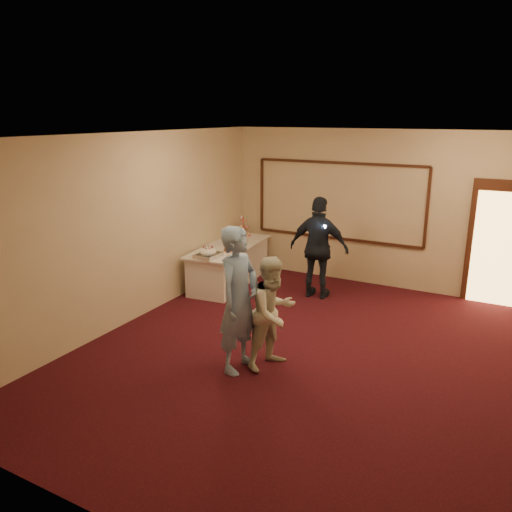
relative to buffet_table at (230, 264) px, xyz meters
The scene contains 14 objects.
floor 3.40m from the buffet_table, 40.69° to the right, with size 7.00×7.00×0.00m, color black.
room_walls 3.75m from the buffet_table, 40.69° to the right, with size 6.04×7.04×3.02m.
wall_molding 2.48m from the buffet_table, 35.84° to the left, with size 3.45×0.04×1.55m.
doorway 4.92m from the buffet_table, 14.91° to the left, with size 1.05×0.07×2.20m.
buffet_table is the anchor object (origin of this frame).
pavlova_tray 1.01m from the buffet_table, 83.75° to the right, with size 0.37×0.53×0.19m.
cupcake_stand 1.04m from the buffet_table, 101.03° to the left, with size 0.31×0.31×0.46m.
plate_stack_a 0.47m from the buffet_table, 114.29° to the right, with size 0.21×0.21×0.17m.
plate_stack_b 0.56m from the buffet_table, 59.02° to the left, with size 0.19×0.19×0.15m.
tart 0.59m from the buffet_table, 56.38° to the right, with size 0.28×0.28×0.06m.
man 3.55m from the buffet_table, 56.84° to the right, with size 0.70×0.46×1.93m, color #85ACDC.
woman 3.51m from the buffet_table, 49.43° to the right, with size 0.74×0.57×1.51m, color beige.
guest 1.92m from the buffet_table, ahead, with size 1.09×0.45×1.86m, color black.
camera_flash 2.20m from the buffet_table, ahead, with size 0.07×0.04×0.05m, color white.
Camera 1 is at (2.37, -5.90, 3.26)m, focal length 35.00 mm.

